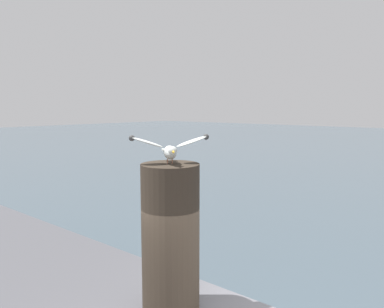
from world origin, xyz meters
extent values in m
cylinder|color=#382D23|center=(-1.09, -0.53, 2.27)|extent=(0.44, 0.44, 1.13)
cylinder|color=tan|center=(-1.11, -0.54, 2.85)|extent=(0.01, 0.01, 0.04)
cylinder|color=tan|center=(-1.09, -0.51, 2.85)|extent=(0.01, 0.01, 0.04)
ellipsoid|color=silver|center=(-1.09, -0.53, 2.92)|extent=(0.24, 0.21, 0.10)
sphere|color=silver|center=(-0.99, -0.61, 2.95)|extent=(0.06, 0.06, 0.06)
cone|color=gold|center=(-0.94, -0.65, 2.94)|extent=(0.05, 0.04, 0.02)
cube|color=silver|center=(-1.21, -0.44, 2.92)|extent=(0.10, 0.11, 0.01)
ellipsoid|color=silver|center=(-1.20, -0.66, 3.00)|extent=(0.24, 0.26, 0.09)
sphere|color=#3C3C3C|center=(-1.27, -0.74, 3.03)|extent=(0.04, 0.04, 0.04)
ellipsoid|color=silver|center=(-1.00, -0.40, 3.00)|extent=(0.24, 0.26, 0.09)
sphere|color=#3C3C3C|center=(-0.93, -0.31, 3.03)|extent=(0.04, 0.04, 0.04)
camera|label=1|loc=(0.85, -2.57, 3.26)|focal=36.09mm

